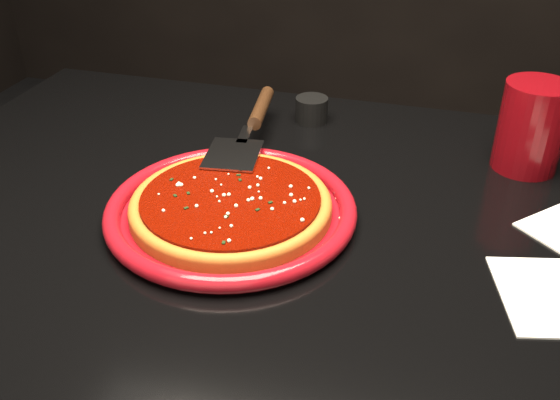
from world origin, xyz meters
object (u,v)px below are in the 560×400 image
object	(u,v)px
pizza_server	(250,126)
cup	(531,127)
plate	(231,209)
ramekin	(312,110)
table	(282,389)

from	to	relation	value
pizza_server	cup	bearing A→B (deg)	1.00
plate	ramekin	xyz separation A→B (m)	(0.03, 0.33, 0.01)
plate	ramekin	distance (m)	0.33
cup	ramekin	bearing A→B (deg)	168.28
table	ramekin	bearing A→B (deg)	95.32
table	cup	world-z (taller)	cup
plate	pizza_server	bearing A→B (deg)	100.79
table	plate	xyz separation A→B (m)	(-0.06, -0.05, 0.39)
table	ramekin	world-z (taller)	ramekin
table	pizza_server	size ratio (longest dim) A/B	3.62
pizza_server	ramekin	xyz separation A→B (m)	(0.07, 0.14, -0.02)
table	ramekin	size ratio (longest dim) A/B	21.03
ramekin	pizza_server	bearing A→B (deg)	-116.21
ramekin	cup	bearing A→B (deg)	-11.72
pizza_server	plate	bearing A→B (deg)	-86.99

